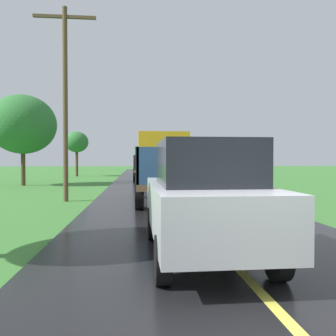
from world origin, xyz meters
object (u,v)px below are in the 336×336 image
banana_truck_near (165,166)px  roadside_tree_mid_right (23,125)px  utility_pole_roadside (65,96)px  banana_truck_far (147,163)px  roadside_tree_near_left (77,142)px  following_car (203,197)px

banana_truck_near → roadside_tree_mid_right: (-8.74, 10.02, 2.65)m
utility_pole_roadside → banana_truck_near: bearing=-10.3°
banana_truck_far → utility_pole_roadside: bearing=-105.3°
banana_truck_far → roadside_tree_mid_right: roadside_tree_mid_right is taller
roadside_tree_mid_right → roadside_tree_near_left: bearing=84.5°
utility_pole_roadside → roadside_tree_near_left: utility_pole_roadside is taller
utility_pole_roadside → roadside_tree_mid_right: (-4.69, 9.28, -0.23)m
banana_truck_near → following_car: (-0.05, -7.91, -0.39)m
banana_truck_near → following_car: banana_truck_near is taller
roadside_tree_near_left → roadside_tree_mid_right: (-1.28, -13.18, 0.47)m
utility_pole_roadside → roadside_tree_near_left: size_ratio=1.66×
banana_truck_far → roadside_tree_near_left: 11.30m
banana_truck_far → following_car: bearing=-89.6°
roadside_tree_mid_right → following_car: bearing=-64.1°
banana_truck_near → roadside_tree_near_left: size_ratio=1.22×
banana_truck_near → roadside_tree_near_left: (-7.46, 23.20, 2.18)m
banana_truck_near → roadside_tree_mid_right: size_ratio=0.95×
following_car → utility_pole_roadside: bearing=114.8°
banana_truck_near → roadside_tree_mid_right: 13.55m
banana_truck_far → following_car: 22.72m
banana_truck_near → following_car: 7.92m
roadside_tree_mid_right → following_car: (8.69, -17.93, -3.04)m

